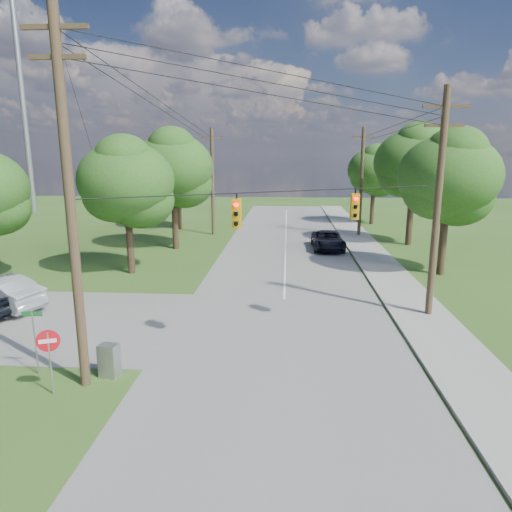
# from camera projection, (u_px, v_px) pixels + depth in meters

# --- Properties ---
(ground) EXTENTS (140.00, 140.00, 0.00)m
(ground) POSITION_uv_depth(u_px,v_px,m) (220.00, 395.00, 14.66)
(ground) COLOR #31521B
(ground) RESTS_ON ground
(main_road) EXTENTS (10.00, 100.00, 0.03)m
(main_road) POSITION_uv_depth(u_px,v_px,m) (283.00, 336.00, 19.39)
(main_road) COLOR gray
(main_road) RESTS_ON ground
(sidewalk_east) EXTENTS (2.60, 100.00, 0.12)m
(sidewalk_east) POSITION_uv_depth(u_px,v_px,m) (445.00, 339.00, 18.93)
(sidewalk_east) COLOR gray
(sidewalk_east) RESTS_ON ground
(pole_sw) EXTENTS (2.00, 0.32, 12.00)m
(pole_sw) POSITION_uv_depth(u_px,v_px,m) (70.00, 199.00, 14.00)
(pole_sw) COLOR brown
(pole_sw) RESTS_ON ground
(pole_ne) EXTENTS (2.00, 0.32, 10.50)m
(pole_ne) POSITION_uv_depth(u_px,v_px,m) (438.00, 202.00, 20.67)
(pole_ne) COLOR brown
(pole_ne) RESTS_ON ground
(pole_north_e) EXTENTS (2.00, 0.32, 10.00)m
(pole_north_e) POSITION_uv_depth(u_px,v_px,m) (361.00, 181.00, 42.16)
(pole_north_e) COLOR brown
(pole_north_e) RESTS_ON ground
(pole_north_w) EXTENTS (2.00, 0.32, 10.00)m
(pole_north_w) POSITION_uv_depth(u_px,v_px,m) (213.00, 181.00, 43.09)
(pole_north_w) COLOR brown
(pole_north_w) RESTS_ON ground
(power_lines) EXTENTS (13.93, 29.62, 4.93)m
(power_lines) POSITION_uv_depth(u_px,v_px,m) (277.00, 123.00, 23.81)
(power_lines) COLOR black
(power_lines) RESTS_ON ground
(traffic_signals) EXTENTS (4.91, 3.27, 1.05)m
(traffic_signals) POSITION_uv_depth(u_px,v_px,m) (299.00, 209.00, 17.60)
(traffic_signals) COLOR #C5960B
(traffic_signals) RESTS_ON ground
(radio_mast) EXTENTS (0.70, 0.70, 45.00)m
(radio_mast) POSITION_uv_depth(u_px,v_px,m) (15.00, 32.00, 56.69)
(radio_mast) COLOR gray
(radio_mast) RESTS_ON ground
(tree_w_near) EXTENTS (6.00, 6.00, 8.40)m
(tree_w_near) POSITION_uv_depth(u_px,v_px,m) (126.00, 181.00, 28.51)
(tree_w_near) COLOR #483224
(tree_w_near) RESTS_ON ground
(tree_w_mid) EXTENTS (6.40, 6.40, 9.22)m
(tree_w_mid) POSITION_uv_depth(u_px,v_px,m) (173.00, 167.00, 36.09)
(tree_w_mid) COLOR #483224
(tree_w_mid) RESTS_ON ground
(tree_w_far) EXTENTS (6.00, 6.00, 8.73)m
(tree_w_far) POSITION_uv_depth(u_px,v_px,m) (178.00, 168.00, 46.03)
(tree_w_far) COLOR #483224
(tree_w_far) RESTS_ON ground
(tree_e_near) EXTENTS (6.20, 6.20, 8.81)m
(tree_e_near) POSITION_uv_depth(u_px,v_px,m) (449.00, 176.00, 28.08)
(tree_e_near) COLOR #483224
(tree_e_near) RESTS_ON ground
(tree_e_mid) EXTENTS (6.60, 6.60, 9.64)m
(tree_e_mid) POSITION_uv_depth(u_px,v_px,m) (414.00, 163.00, 37.64)
(tree_e_mid) COLOR #483224
(tree_e_mid) RESTS_ON ground
(tree_e_far) EXTENTS (5.80, 5.80, 8.32)m
(tree_e_far) POSITION_uv_depth(u_px,v_px,m) (374.00, 170.00, 49.61)
(tree_e_far) COLOR #483224
(tree_e_far) RESTS_ON ground
(car_main_north) EXTENTS (2.56, 5.33, 1.46)m
(car_main_north) POSITION_uv_depth(u_px,v_px,m) (328.00, 240.00, 36.94)
(car_main_north) COLOR black
(car_main_north) RESTS_ON main_road
(control_cabinet) EXTENTS (0.73, 0.59, 1.17)m
(control_cabinet) POSITION_uv_depth(u_px,v_px,m) (109.00, 361.00, 15.77)
(control_cabinet) COLOR gray
(control_cabinet) RESTS_ON ground
(do_not_enter_sign) EXTENTS (0.70, 0.28, 2.20)m
(do_not_enter_sign) POSITION_uv_depth(u_px,v_px,m) (49.00, 347.00, 14.36)
(do_not_enter_sign) COLOR gray
(do_not_enter_sign) RESTS_ON ground
(street_name_sign) EXTENTS (0.70, 0.09, 2.32)m
(street_name_sign) POSITION_uv_depth(u_px,v_px,m) (34.00, 334.00, 15.74)
(street_name_sign) COLOR gray
(street_name_sign) RESTS_ON ground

